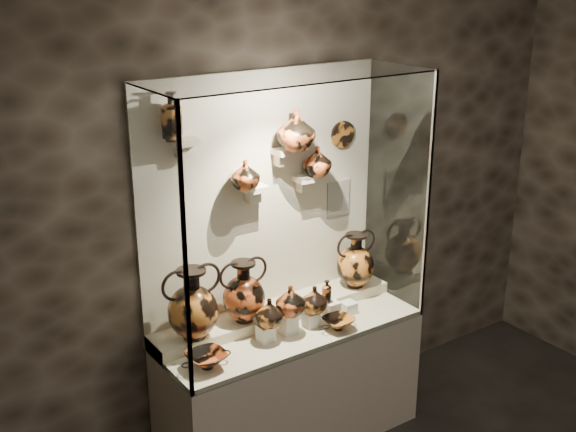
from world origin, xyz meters
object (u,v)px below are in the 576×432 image
object	(u,v)px
amphora_mid	(244,291)
amphora_left	(193,304)
jug_a	(269,313)
jug_b	(290,300)
ovoid_vase_b	(296,130)
lekythos_small	(326,290)
lekythos_tall	(172,114)
ovoid_vase_c	(317,161)
kylix_left	(207,359)
ovoid_vase_a	(245,175)
jug_c	(314,299)
kylix_right	(338,322)
amphora_right	(355,260)

from	to	relation	value
amphora_mid	amphora_left	bearing A→B (deg)	161.45
jug_a	jug_b	distance (m)	0.16
amphora_mid	ovoid_vase_b	size ratio (longest dim) A/B	1.61
amphora_mid	ovoid_vase_b	distance (m)	1.03
lekythos_small	lekythos_tall	bearing A→B (deg)	161.02
lekythos_tall	ovoid_vase_c	bearing A→B (deg)	-24.37
lekythos_tall	ovoid_vase_c	xyz separation A→B (m)	(0.97, -0.03, -0.40)
lekythos_tall	kylix_left	bearing A→B (deg)	-117.65
kylix_left	ovoid_vase_a	xyz separation A→B (m)	(0.47, 0.33, 0.92)
jug_a	ovoid_vase_b	xyz separation A→B (m)	(0.36, 0.24, 1.02)
amphora_left	amphora_mid	xyz separation A→B (m)	(0.35, 0.02, -0.02)
jug_a	jug_c	bearing A→B (deg)	16.54
jug_c	kylix_right	bearing A→B (deg)	-35.25
jug_c	kylix_left	world-z (taller)	jug_c
kylix_left	jug_b	bearing A→B (deg)	23.70
amphora_mid	ovoid_vase_b	bearing A→B (deg)	-15.98
jug_c	kylix_left	distance (m)	0.81
kylix_left	ovoid_vase_a	distance (m)	1.09
jug_c	lekythos_tall	world-z (taller)	lekythos_tall
kylix_right	lekythos_tall	bearing A→B (deg)	140.17
ovoid_vase_a	amphora_left	bearing A→B (deg)	-178.65
amphora_left	jug_c	distance (m)	0.78
kylix_right	lekythos_tall	size ratio (longest dim) A/B	0.81
jug_b	ovoid_vase_c	bearing A→B (deg)	29.71
kylix_right	ovoid_vase_a	xyz separation A→B (m)	(-0.42, 0.39, 0.93)
lekythos_small	kylix_left	distance (m)	0.93
jug_a	lekythos_small	distance (m)	0.45
amphora_left	kylix_right	world-z (taller)	amphora_left
kylix_right	ovoid_vase_c	size ratio (longest dim) A/B	1.27
jug_b	lekythos_small	size ratio (longest dim) A/B	1.15
kylix_right	ovoid_vase_c	bearing A→B (deg)	60.44
jug_a	lekythos_small	size ratio (longest dim) A/B	1.06
lekythos_tall	ovoid_vase_b	world-z (taller)	lekythos_tall
kylix_left	jug_c	bearing A→B (deg)	23.04
jug_a	kylix_right	size ratio (longest dim) A/B	0.74
jug_b	jug_c	world-z (taller)	jug_b
jug_b	ovoid_vase_a	xyz separation A→B (m)	(-0.14, 0.27, 0.75)
amphora_left	kylix_right	xyz separation A→B (m)	(0.84, -0.30, -0.24)
ovoid_vase_c	amphora_right	bearing A→B (deg)	-35.25
jug_b	kylix_right	xyz separation A→B (m)	(0.28, -0.12, -0.18)
jug_b	ovoid_vase_c	world-z (taller)	ovoid_vase_c
jug_b	ovoid_vase_a	bearing A→B (deg)	112.84
amphora_left	amphora_right	xyz separation A→B (m)	(1.24, 0.02, -0.03)
jug_c	lekythos_tall	size ratio (longest dim) A/B	0.59
ovoid_vase_a	lekythos_small	bearing A→B (deg)	-39.07
amphora_mid	jug_b	size ratio (longest dim) A/B	2.05
lekythos_small	kylix_right	world-z (taller)	lekythos_small
amphora_right	lekythos_small	xyz separation A→B (m)	(-0.38, -0.17, -0.06)
ovoid_vase_b	amphora_mid	bearing A→B (deg)	-161.84
jug_c	ovoid_vase_b	size ratio (longest dim) A/B	0.71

